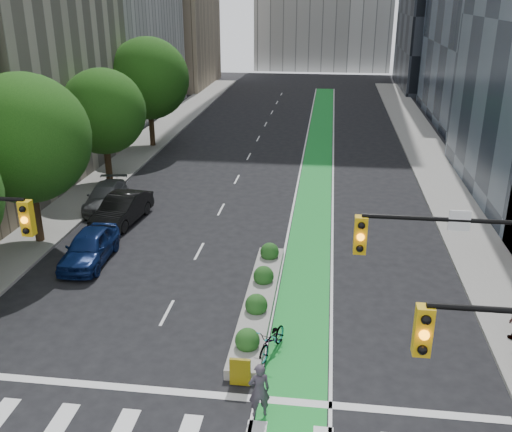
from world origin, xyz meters
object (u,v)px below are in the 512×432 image
(cyclist, at_px, (259,390))
(bicycle, at_px, (272,340))
(parked_car_left_near, at_px, (89,247))
(parked_car_left_mid, at_px, (122,209))
(median_planter, at_px, (259,298))
(parked_car_left_far, at_px, (106,196))

(cyclist, bearing_deg, bicycle, -110.82)
(cyclist, relative_size, parked_car_left_near, 0.40)
(cyclist, distance_m, parked_car_left_mid, 17.62)
(median_planter, xyz_separation_m, parked_car_left_mid, (-8.85, 8.18, 0.45))
(parked_car_left_mid, bearing_deg, parked_car_left_far, 135.77)
(parked_car_left_far, bearing_deg, parked_car_left_near, -81.66)
(parked_car_left_near, height_order, parked_car_left_mid, parked_car_left_mid)
(parked_car_left_near, bearing_deg, median_planter, -22.00)
(parked_car_left_near, distance_m, parked_car_left_far, 7.64)
(parked_car_left_near, relative_size, parked_car_left_mid, 0.94)
(median_planter, bearing_deg, parked_car_left_far, 135.65)
(median_planter, bearing_deg, parked_car_left_mid, 137.26)
(bicycle, height_order, parked_car_left_far, parked_car_left_far)
(parked_car_left_near, bearing_deg, parked_car_left_mid, 89.82)
(median_planter, xyz_separation_m, parked_car_left_far, (-10.70, 10.46, 0.33))
(median_planter, height_order, parked_car_left_mid, parked_car_left_mid)
(bicycle, bearing_deg, parked_car_left_far, 148.02)
(parked_car_left_far, bearing_deg, parked_car_left_mid, -58.11)
(parked_car_left_far, bearing_deg, cyclist, -63.10)
(cyclist, bearing_deg, parked_car_left_mid, -76.49)
(median_planter, distance_m, bicycle, 3.36)
(parked_car_left_mid, distance_m, parked_car_left_far, 2.93)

